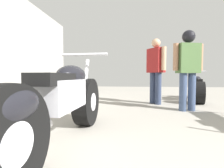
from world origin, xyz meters
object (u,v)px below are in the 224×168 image
(motorcycle_maroon_cruiser, at_px, (61,105))
(mechanic_with_helmet, at_px, (188,63))
(motorcycle_black_naked, at_px, (197,88))
(mechanic_in_blue, at_px, (156,67))

(motorcycle_maroon_cruiser, bearing_deg, mechanic_with_helmet, 46.88)
(mechanic_with_helmet, bearing_deg, motorcycle_black_naked, 62.46)
(mechanic_in_blue, bearing_deg, mechanic_with_helmet, -57.55)
(motorcycle_black_naked, height_order, mechanic_in_blue, mechanic_in_blue)
(motorcycle_maroon_cruiser, xyz_separation_m, motorcycle_black_naked, (2.59, 3.41, -0.07))
(motorcycle_black_naked, relative_size, mechanic_in_blue, 1.12)
(mechanic_in_blue, bearing_deg, motorcycle_black_naked, 27.42)
(motorcycle_maroon_cruiser, bearing_deg, mechanic_in_blue, 64.38)
(motorcycle_maroon_cruiser, distance_m, mechanic_in_blue, 3.09)
(mechanic_in_blue, relative_size, mechanic_with_helmet, 1.01)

